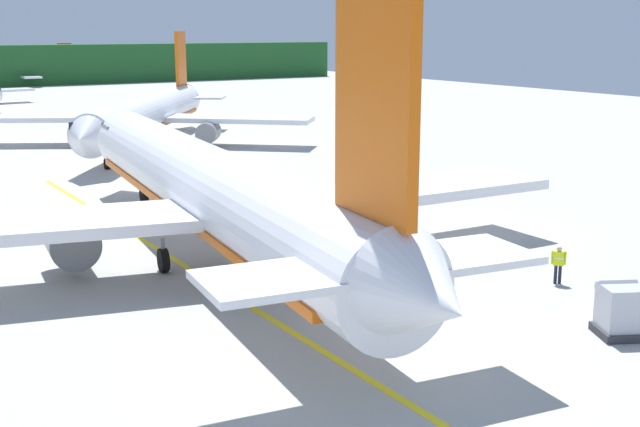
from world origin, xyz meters
The scene contains 6 objects.
airliner_foreground centered at (22.16, 23.55, 3.39)m, with size 34.52×41.71×11.90m.
airliner_mid_apron centered at (33.15, 62.01, 2.97)m, with size 26.89×31.51×10.42m.
airliner_distant centered at (40.87, 157.57, 2.21)m, with size 27.25×22.57×7.77m.
cargo_container_near centered at (30.48, 6.86, 0.93)m, with size 2.15×2.15×1.97m.
crew_supervisor centered at (33.31, 12.41, 0.98)m, with size 0.48×0.48×1.67m.
apron_guide_line centered at (20.64, 19.12, 0.01)m, with size 0.30×60.00×0.01m, color yellow.
Camera 1 is at (6.59, -11.63, 10.80)m, focal length 46.85 mm.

